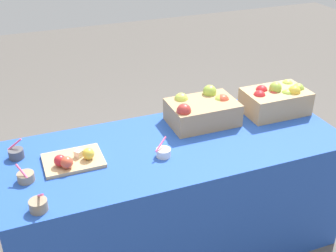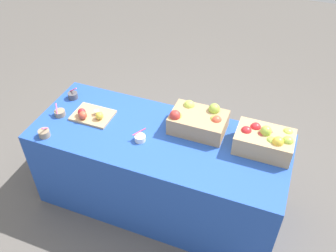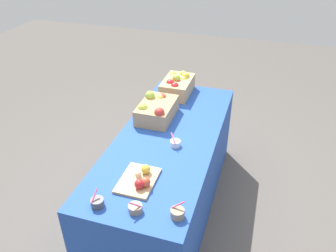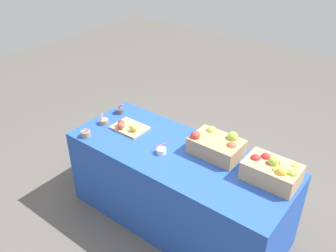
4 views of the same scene
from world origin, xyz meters
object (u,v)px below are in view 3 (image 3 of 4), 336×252
Objects in this scene: apple_crate_left at (177,85)px; sample_bowl_extra at (97,202)px; sample_bowl_far at (177,213)px; apple_crate_middle at (157,109)px; sample_bowl_near at (175,143)px; cutting_board_front at (140,179)px; sample_bowl_mid at (135,208)px.

sample_bowl_extra is at bearing 178.37° from apple_crate_left.
sample_bowl_far is at bearing -82.94° from sample_bowl_extra.
apple_crate_middle reaches higher than sample_bowl_near.
sample_bowl_extra reaches higher than cutting_board_front.
sample_bowl_near is (-0.84, -0.22, -0.06)m from apple_crate_left.
sample_bowl_mid is 0.93× the size of sample_bowl_extra.
sample_bowl_near is (-0.35, -0.26, -0.06)m from apple_crate_middle.
sample_bowl_mid is at bearing 176.92° from sample_bowl_near.
cutting_board_front is 2.86× the size of sample_bowl_far.
sample_bowl_mid is (-0.24, -0.06, -0.00)m from cutting_board_front.
apple_crate_left is 0.87m from sample_bowl_near.
apple_crate_middle is 1.08m from sample_bowl_extra.
sample_bowl_near is at bearing -165.11° from apple_crate_left.
cutting_board_front is at bearing 15.03° from sample_bowl_mid.
apple_crate_left reaches higher than sample_bowl_far.
apple_crate_left is 1.57m from sample_bowl_far.
apple_crate_middle is at bearing 12.20° from sample_bowl_mid.
apple_crate_left is at bearing 15.96° from sample_bowl_far.
sample_bowl_extra reaches higher than sample_bowl_mid.
apple_crate_left reaches higher than cutting_board_front.
cutting_board_front is at bearing -31.81° from sample_bowl_extra.
cutting_board_front is 3.18× the size of sample_bowl_mid.
apple_crate_middle is 0.83m from cutting_board_front.
apple_crate_middle is 1.07m from sample_bowl_mid.
sample_bowl_extra is (-0.73, 0.27, 0.00)m from sample_bowl_near.
sample_bowl_near is (0.46, -0.10, -0.00)m from cutting_board_front.
sample_bowl_mid is at bearing -164.97° from cutting_board_front.
apple_crate_middle is 1.32× the size of cutting_board_front.
apple_crate_left is 1.57m from sample_bowl_extra.
apple_crate_left is at bearing -1.63° from sample_bowl_extra.
sample_bowl_near is at bearing 17.29° from sample_bowl_far.
apple_crate_left is 3.66× the size of sample_bowl_far.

